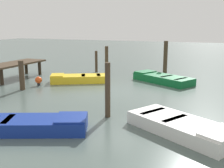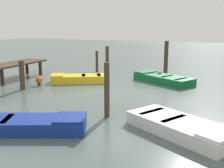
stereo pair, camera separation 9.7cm
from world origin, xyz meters
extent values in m
plane|color=#4C5B56|center=(0.00, 0.00, 0.00)|extent=(80.00, 80.00, 0.00)
cube|color=#423323|center=(0.65, 6.54, 0.90)|extent=(4.11, 1.55, 0.10)
cylinder|color=#2E2318|center=(2.29, 7.09, 0.42)|extent=(0.20, 0.20, 0.85)
cylinder|color=#2E2318|center=(2.29, 6.02, 0.42)|extent=(0.20, 0.20, 0.85)
cylinder|color=#2E2318|center=(-0.99, 6.00, 0.42)|extent=(0.20, 0.20, 0.85)
cube|color=#0F602D|center=(3.00, -1.82, 0.20)|extent=(2.76, 3.66, 0.40)
cube|color=orange|center=(3.00, -1.82, 0.34)|extent=(2.27, 3.07, 0.04)
cube|color=#0F602D|center=(3.63, -0.62, 0.43)|extent=(1.37, 1.21, 0.06)
cube|color=#B06E1E|center=(2.87, -2.05, 0.38)|extent=(0.97, 0.65, 0.04)
cube|color=#B06E1E|center=(2.43, -2.89, 0.38)|extent=(0.97, 0.65, 0.04)
cube|color=navy|center=(-5.85, 0.59, 0.20)|extent=(2.68, 4.21, 0.40)
cube|color=silver|center=(-5.85, 0.59, 0.34)|extent=(2.21, 3.55, 0.04)
cube|color=navy|center=(-5.21, -0.87, 0.43)|extent=(1.30, 1.24, 0.06)
cube|color=#A4A49F|center=(-5.97, 0.87, 0.38)|extent=(0.89, 0.54, 0.04)
cube|color=gold|center=(1.22, 2.51, 0.20)|extent=(2.47, 3.24, 0.40)
cube|color=#4C3319|center=(1.22, 2.51, 0.34)|extent=(2.03, 2.71, 0.04)
cube|color=gold|center=(0.63, 3.56, 0.43)|extent=(1.20, 1.08, 0.06)
cube|color=#42301E|center=(1.33, 2.31, 0.38)|extent=(0.85, 0.59, 0.04)
cube|color=#42301E|center=(1.74, 1.56, 0.38)|extent=(0.85, 0.59, 0.04)
cube|color=silver|center=(-4.08, -3.95, 0.20)|extent=(2.79, 3.55, 0.40)
cube|color=#334772|center=(-4.08, -3.95, 0.34)|extent=(2.29, 2.97, 0.04)
cube|color=silver|center=(-4.70, -5.08, 0.43)|extent=(1.43, 1.23, 0.06)
cube|color=navy|center=(-3.96, -3.74, 0.38)|extent=(1.03, 0.69, 0.04)
cube|color=navy|center=(-3.52, -2.94, 0.38)|extent=(1.03, 0.69, 0.04)
cylinder|color=#423323|center=(4.14, 2.12, 0.91)|extent=(0.22, 0.22, 1.81)
cylinder|color=#423323|center=(-1.47, 4.20, 0.73)|extent=(0.26, 0.26, 1.45)
cylinder|color=#423323|center=(4.68, 3.14, 0.72)|extent=(0.18, 0.18, 1.43)
cylinder|color=#423323|center=(-3.58, -1.35, 0.96)|extent=(0.19, 0.19, 1.92)
cylinder|color=#423323|center=(5.66, -1.35, 1.07)|extent=(0.26, 0.26, 2.15)
cylinder|color=#262626|center=(-0.38, 4.06, 0.06)|extent=(0.16, 0.16, 0.12)
sphere|color=#E54C19|center=(-0.38, 4.06, 0.30)|extent=(0.36, 0.36, 0.36)
camera|label=1|loc=(-12.00, -5.07, 3.17)|focal=44.17mm
camera|label=2|loc=(-11.96, -5.16, 3.17)|focal=44.17mm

